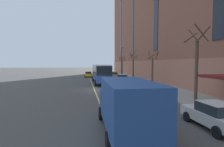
{
  "coord_description": "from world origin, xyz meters",
  "views": [
    {
      "loc": [
        -2.43,
        -24.73,
        3.83
      ],
      "look_at": [
        3.02,
        8.72,
        1.8
      ],
      "focal_mm": 28.0,
      "sensor_mm": 36.0,
      "label": 1
    }
  ],
  "objects_px": {
    "taxi_cab": "(88,74)",
    "parked_car_darkgray_4": "(150,89)",
    "parked_car_darkgray_3": "(131,81)",
    "box_truck": "(125,104)",
    "parked_car_white_0": "(214,115)",
    "parked_car_white_1": "(122,78)",
    "street_tree_far_downtown": "(122,65)",
    "parked_car_red_6": "(109,73)",
    "street_tree_mid_block": "(153,69)",
    "city_bus": "(101,73)",
    "street_lamp": "(122,59)",
    "parked_car_champagne_2": "(114,75)",
    "street_tree_far_uptown": "(133,66)",
    "street_tree_near_corner": "(197,63)"
  },
  "relations": [
    {
      "from": "parked_car_champagne_2",
      "to": "street_lamp",
      "type": "xyz_separation_m",
      "value": [
        1.79,
        -1.24,
        3.95
      ]
    },
    {
      "from": "parked_car_darkgray_3",
      "to": "street_tree_far_uptown",
      "type": "bearing_deg",
      "value": 72.37
    },
    {
      "from": "street_tree_far_uptown",
      "to": "street_tree_far_downtown",
      "type": "height_order",
      "value": "street_tree_far_uptown"
    },
    {
      "from": "parked_car_darkgray_3",
      "to": "street_tree_mid_block",
      "type": "xyz_separation_m",
      "value": [
        3.26,
        -0.96,
        2.14
      ]
    },
    {
      "from": "parked_car_red_6",
      "to": "box_truck",
      "type": "bearing_deg",
      "value": -97.23
    },
    {
      "from": "taxi_cab",
      "to": "street_tree_near_corner",
      "type": "bearing_deg",
      "value": -73.06
    },
    {
      "from": "parked_car_champagne_2",
      "to": "taxi_cab",
      "type": "relative_size",
      "value": 1.02
    },
    {
      "from": "parked_car_darkgray_4",
      "to": "street_tree_far_uptown",
      "type": "xyz_separation_m",
      "value": [
        3.41,
        19.0,
        2.46
      ]
    },
    {
      "from": "parked_car_darkgray_4",
      "to": "box_truck",
      "type": "xyz_separation_m",
      "value": [
        -5.53,
        -10.42,
        0.92
      ]
    },
    {
      "from": "taxi_cab",
      "to": "street_tree_far_downtown",
      "type": "relative_size",
      "value": 0.75
    },
    {
      "from": "box_truck",
      "to": "street_tree_far_uptown",
      "type": "distance_m",
      "value": 30.79
    },
    {
      "from": "city_bus",
      "to": "street_lamp",
      "type": "bearing_deg",
      "value": 58.71
    },
    {
      "from": "parked_car_white_1",
      "to": "parked_car_darkgray_4",
      "type": "bearing_deg",
      "value": -89.98
    },
    {
      "from": "street_tree_mid_block",
      "to": "box_truck",
      "type": "bearing_deg",
      "value": -116.14
    },
    {
      "from": "city_bus",
      "to": "street_tree_near_corner",
      "type": "distance_m",
      "value": 18.91
    },
    {
      "from": "parked_car_white_1",
      "to": "parked_car_red_6",
      "type": "bearing_deg",
      "value": 89.68
    },
    {
      "from": "parked_car_white_1",
      "to": "street_tree_far_uptown",
      "type": "height_order",
      "value": "street_tree_far_uptown"
    },
    {
      "from": "parked_car_darkgray_4",
      "to": "city_bus",
      "type": "bearing_deg",
      "value": 107.98
    },
    {
      "from": "parked_car_white_0",
      "to": "street_lamp",
      "type": "relative_size",
      "value": 0.56
    },
    {
      "from": "street_tree_mid_block",
      "to": "parked_car_darkgray_4",
      "type": "bearing_deg",
      "value": -113.65
    },
    {
      "from": "box_truck",
      "to": "street_tree_far_downtown",
      "type": "distance_m",
      "value": 41.61
    },
    {
      "from": "parked_car_darkgray_4",
      "to": "street_tree_mid_block",
      "type": "bearing_deg",
      "value": 66.35
    },
    {
      "from": "box_truck",
      "to": "street_tree_far_downtown",
      "type": "bearing_deg",
      "value": 77.64
    },
    {
      "from": "taxi_cab",
      "to": "parked_car_darkgray_4",
      "type": "bearing_deg",
      "value": -77.46
    },
    {
      "from": "street_tree_mid_block",
      "to": "street_tree_near_corner",
      "type": "bearing_deg",
      "value": -90.12
    },
    {
      "from": "parked_car_red_6",
      "to": "taxi_cab",
      "type": "distance_m",
      "value": 8.25
    },
    {
      "from": "street_tree_mid_block",
      "to": "street_lamp",
      "type": "height_order",
      "value": "street_lamp"
    },
    {
      "from": "street_tree_far_downtown",
      "to": "street_lamp",
      "type": "height_order",
      "value": "street_lamp"
    },
    {
      "from": "street_tree_near_corner",
      "to": "street_lamp",
      "type": "xyz_separation_m",
      "value": [
        -1.57,
        27.44,
        0.87
      ]
    },
    {
      "from": "parked_car_darkgray_3",
      "to": "parked_car_white_0",
      "type": "bearing_deg",
      "value": -90.84
    },
    {
      "from": "parked_car_darkgray_3",
      "to": "box_truck",
      "type": "relative_size",
      "value": 0.6
    },
    {
      "from": "city_bus",
      "to": "parked_car_darkgray_4",
      "type": "relative_size",
      "value": 2.63
    },
    {
      "from": "parked_car_white_1",
      "to": "street_lamp",
      "type": "bearing_deg",
      "value": 78.33
    },
    {
      "from": "parked_car_white_0",
      "to": "parked_car_white_1",
      "type": "distance_m",
      "value": 25.32
    },
    {
      "from": "street_tree_far_downtown",
      "to": "street_lamp",
      "type": "distance_m",
      "value": 6.54
    },
    {
      "from": "parked_car_champagne_2",
      "to": "parked_car_red_6",
      "type": "xyz_separation_m",
      "value": [
        0.06,
        8.63,
        0.0
      ]
    },
    {
      "from": "box_truck",
      "to": "parked_car_white_1",
      "type": "bearing_deg",
      "value": 77.81
    },
    {
      "from": "street_tree_far_uptown",
      "to": "street_tree_far_downtown",
      "type": "distance_m",
      "value": 11.2
    },
    {
      "from": "parked_car_white_0",
      "to": "parked_car_champagne_2",
      "type": "bearing_deg",
      "value": 89.75
    },
    {
      "from": "taxi_cab",
      "to": "street_tree_mid_block",
      "type": "height_order",
      "value": "street_tree_mid_block"
    },
    {
      "from": "parked_car_champagne_2",
      "to": "parked_car_darkgray_4",
      "type": "relative_size",
      "value": 0.99
    },
    {
      "from": "parked_car_champagne_2",
      "to": "parked_car_white_1",
      "type": "bearing_deg",
      "value": -90.29
    },
    {
      "from": "parked_car_darkgray_4",
      "to": "street_tree_far_downtown",
      "type": "xyz_separation_m",
      "value": [
        3.38,
        30.2,
        2.37
      ]
    },
    {
      "from": "city_bus",
      "to": "street_lamp",
      "type": "distance_m",
      "value": 12.39
    },
    {
      "from": "street_lamp",
      "to": "street_tree_mid_block",
      "type": "bearing_deg",
      "value": -84.38
    },
    {
      "from": "street_tree_near_corner",
      "to": "parked_car_darkgray_3",
      "type": "bearing_deg",
      "value": 104.89
    },
    {
      "from": "box_truck",
      "to": "street_tree_far_downtown",
      "type": "height_order",
      "value": "street_tree_far_downtown"
    },
    {
      "from": "parked_car_champagne_2",
      "to": "street_tree_far_downtown",
      "type": "distance_m",
      "value": 6.39
    },
    {
      "from": "parked_car_white_1",
      "to": "parked_car_darkgray_4",
      "type": "distance_m",
      "value": 15.13
    },
    {
      "from": "street_tree_near_corner",
      "to": "street_tree_far_uptown",
      "type": "bearing_deg",
      "value": 89.99
    }
  ]
}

